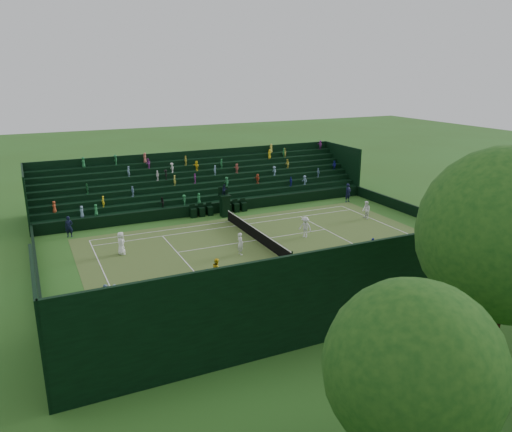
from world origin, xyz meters
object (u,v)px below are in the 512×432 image
Objects in this scene: umpire_chair at (225,203)px; tennis_net at (256,234)px; player_near_west at (121,243)px; player_far_west at (366,210)px; player_far_east at (305,227)px; player_near_east at (240,244)px.

tennis_net is at bearing -1.95° from umpire_chair.
tennis_net is 6.85× the size of player_near_west.
player_far_east is (2.02, -7.52, 0.03)m from player_far_west.
player_near_east is at bearing -68.50° from player_far_west.
umpire_chair reaches higher than player_near_west.
player_near_west is at bearing 55.43° from player_near_east.
umpire_chair is 1.78× the size of player_near_east.
umpire_chair reaches higher than player_far_west.
umpire_chair is 1.75× the size of player_far_east.
umpire_chair is at bearing 178.05° from tennis_net.
player_near_west is at bearing -60.78° from umpire_chair.
umpire_chair is at bearing 171.71° from player_far_east.
tennis_net is at bearing -136.14° from player_far_east.
player_near_east is 0.98× the size of player_far_east.
player_far_west is (0.32, 21.53, -0.03)m from player_near_west.
player_near_west is 14.21m from player_far_east.
umpire_chair is 8.93m from player_far_east.
player_far_west is at bearing -85.35° from player_near_east.
player_near_west is 1.04× the size of player_far_west.
player_far_west is (6.13, 11.15, -0.46)m from umpire_chair.
player_near_west is 1.00× the size of player_far_east.
player_far_west is (-3.38, 13.74, -0.02)m from player_near_east.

